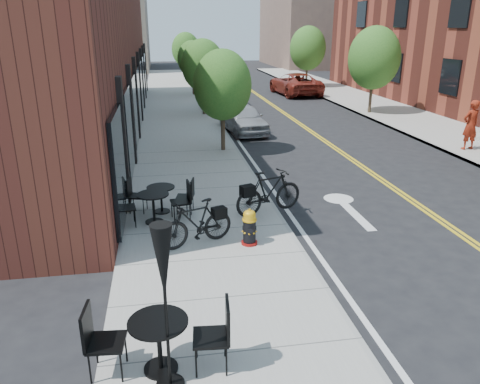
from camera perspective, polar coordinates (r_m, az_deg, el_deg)
ground at (r=10.29m, az=7.97°, el=-7.77°), size 120.00×120.00×0.00m
sidewalk_near at (r=19.28m, az=-6.60°, el=5.54°), size 4.00×70.00×0.12m
sidewalk_far at (r=23.17m, az=24.72°, el=6.26°), size 4.00×70.00×0.12m
building_near at (r=23.01m, az=-19.24°, el=15.58°), size 5.00×28.00×7.00m
bg_building_left at (r=56.92m, az=-15.51°, el=19.24°), size 8.00×14.00×10.00m
bg_building_right at (r=61.67m, az=8.94°, el=20.59°), size 10.00×16.00×12.00m
tree_near_a at (r=17.96m, az=-2.16°, el=12.89°), size 2.20×2.20×3.81m
tree_near_b at (r=25.87m, az=-4.54°, el=15.14°), size 2.30×2.30×3.98m
tree_near_c at (r=33.84m, az=-5.80°, el=15.82°), size 2.10×2.10×3.67m
tree_near_d at (r=41.80m, az=-6.62°, el=16.86°), size 2.40×2.40×4.11m
tree_far_b at (r=27.28m, az=16.03°, el=15.42°), size 2.80×2.80×4.62m
tree_far_c at (r=38.48m, az=8.26°, el=16.96°), size 2.80×2.80×4.62m
fire_hydrant at (r=10.31m, az=1.16°, el=-4.34°), size 0.43×0.43×0.83m
bicycle_left at (r=10.27m, az=-5.37°, el=-3.78°), size 1.78×1.06×1.03m
bicycle_right at (r=11.96m, az=3.55°, el=0.01°), size 1.98×1.14×1.15m
bistro_set_a at (r=6.83m, az=-9.85°, el=-17.15°), size 1.95×0.90×1.04m
bistro_set_b at (r=12.22m, az=-9.59°, el=-0.42°), size 1.71×0.86×0.90m
bistro_set_c at (r=11.58m, az=-10.52°, el=-1.42°), size 1.83×0.88×0.97m
patio_umbrella at (r=5.90m, az=-9.29°, el=-9.90°), size 0.38×0.38×2.36m
parked_car_a at (r=21.88m, az=0.39°, el=8.98°), size 2.08×4.10×1.34m
parked_car_b at (r=28.76m, az=-1.82°, el=11.66°), size 2.07×4.59×1.46m
parked_car_c at (r=38.12m, az=-3.98°, el=13.50°), size 2.45×4.88×1.36m
parked_car_far at (r=34.68m, az=6.72°, el=12.97°), size 2.97×5.74×1.55m
pedestrian at (r=20.34m, az=26.29°, el=7.34°), size 0.77×0.57×1.92m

